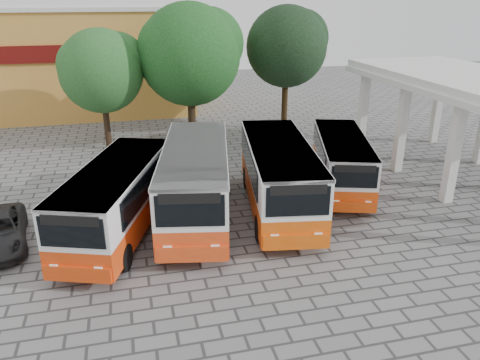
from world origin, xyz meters
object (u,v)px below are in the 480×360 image
object	(u,v)px
bus_far_left	(117,196)
bus_far_right	(342,159)
bus_centre_right	(279,173)
bus_centre_left	(196,179)

from	to	relation	value
bus_far_left	bus_far_right	bearing A→B (deg)	32.25
bus_centre_right	bus_far_right	bearing A→B (deg)	33.66
bus_far_left	bus_centre_left	xyz separation A→B (m)	(3.28, 0.78, 0.16)
bus_far_right	bus_centre_right	bearing A→B (deg)	-138.12
bus_far_left	bus_centre_right	distance (m)	7.00
bus_far_left	bus_far_right	xyz separation A→B (m)	(10.84, 2.44, -0.16)
bus_centre_right	bus_far_right	world-z (taller)	bus_centre_right
bus_far_left	bus_centre_left	distance (m)	3.38
bus_far_left	bus_centre_right	bearing A→B (deg)	25.20
bus_centre_left	bus_far_left	bearing A→B (deg)	-155.51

